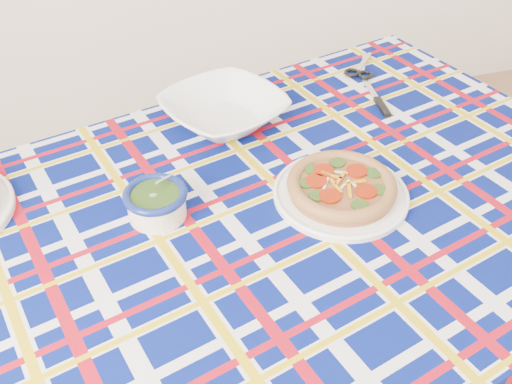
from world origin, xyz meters
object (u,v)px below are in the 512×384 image
object	(u,v)px
serving_bowl	(224,110)
pesto_bowl	(156,201)
dining_table	(265,242)
main_focaccia_plate	(342,186)

from	to	relation	value
serving_bowl	pesto_bowl	bearing A→B (deg)	-126.78
dining_table	serving_bowl	xyz separation A→B (m)	(0.01, 0.35, 0.11)
main_focaccia_plate	pesto_bowl	distance (m)	0.37
dining_table	pesto_bowl	xyz separation A→B (m)	(-0.20, 0.06, 0.11)
dining_table	main_focaccia_plate	bearing A→B (deg)	-12.28
main_focaccia_plate	pesto_bowl	xyz separation A→B (m)	(-0.37, 0.06, 0.01)
dining_table	pesto_bowl	distance (m)	0.24
dining_table	serving_bowl	world-z (taller)	serving_bowl
pesto_bowl	serving_bowl	distance (m)	0.36
dining_table	serving_bowl	distance (m)	0.37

